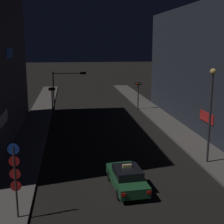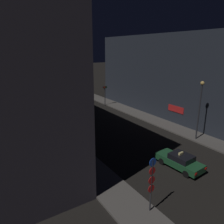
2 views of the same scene
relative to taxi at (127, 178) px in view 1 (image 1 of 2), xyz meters
The scene contains 8 objects.
sidewalk_left 19.54m from the taxi, 111.47° to the left, with size 2.93×60.77×0.16m, color #5B5651.
sidewalk_right 19.70m from the taxi, 67.32° to the left, with size 2.93×60.77×0.16m, color #5B5651.
taxi is the anchor object (origin of this frame).
traffic_light_overhead 24.49m from the taxi, 98.90° to the left, with size 4.43×0.41×5.35m.
traffic_light_left_kerb 20.61m from the taxi, 105.36° to the left, with size 0.80×0.42×3.88m.
traffic_light_right_kerb 24.18m from the taxi, 75.88° to the left, with size 0.80×0.41×3.90m.
sign_pole_left 7.04m from the taxi, 155.62° to the right, with size 0.57×0.10×3.97m.
street_lamp_near_block 8.52m from the taxi, 25.77° to the left, with size 0.45×0.45×7.04m.
Camera 1 is at (-3.65, -7.87, 8.91)m, focal length 50.65 mm.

